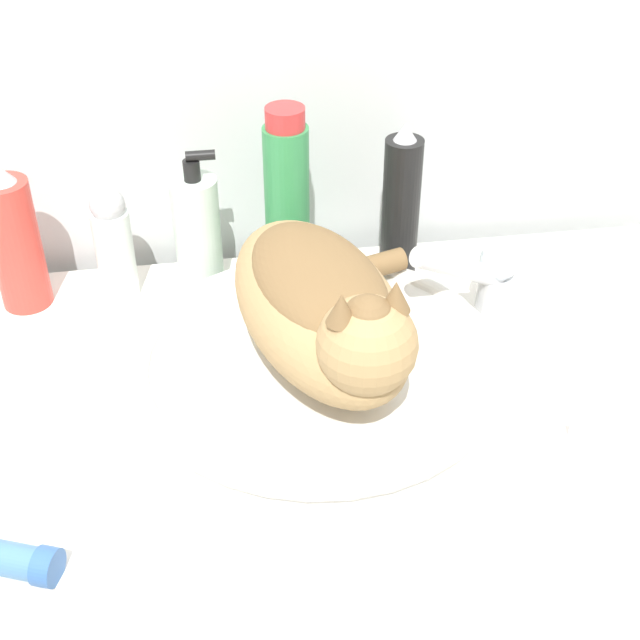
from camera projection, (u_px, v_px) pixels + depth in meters
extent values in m
cube|color=silver|center=(295.00, 10.00, 1.07)|extent=(8.00, 0.05, 2.40)
cube|color=white|center=(331.00, 609.00, 1.28)|extent=(1.04, 0.51, 0.89)
cylinder|color=silver|center=(318.00, 374.00, 0.97)|extent=(0.38, 0.38, 0.04)
torus|color=silver|center=(318.00, 358.00, 0.96)|extent=(0.40, 0.40, 0.02)
ellipsoid|color=tan|center=(318.00, 307.00, 0.92)|extent=(0.22, 0.33, 0.12)
ellipsoid|color=brown|center=(318.00, 281.00, 0.90)|extent=(0.17, 0.25, 0.05)
sphere|color=tan|center=(367.00, 345.00, 0.80)|extent=(0.09, 0.09, 0.09)
sphere|color=brown|center=(368.00, 322.00, 0.79)|extent=(0.05, 0.05, 0.05)
cone|color=brown|center=(341.00, 308.00, 0.77)|extent=(0.03, 0.03, 0.03)
cone|color=brown|center=(396.00, 296.00, 0.78)|extent=(0.03, 0.03, 0.03)
cylinder|color=brown|center=(341.00, 275.00, 1.05)|extent=(0.17, 0.08, 0.03)
cylinder|color=silver|center=(494.00, 297.00, 1.08)|extent=(0.04, 0.04, 0.06)
cylinder|color=silver|center=(459.00, 268.00, 1.01)|extent=(0.14, 0.08, 0.09)
sphere|color=silver|center=(499.00, 261.00, 1.05)|extent=(0.05, 0.05, 0.05)
cylinder|color=silver|center=(198.00, 236.00, 1.10)|extent=(0.06, 0.06, 0.15)
cylinder|color=black|center=(192.00, 170.00, 1.05)|extent=(0.02, 0.02, 0.02)
cylinder|color=black|center=(200.00, 155.00, 1.04)|extent=(0.03, 0.01, 0.01)
cylinder|color=#DB3D33|center=(16.00, 245.00, 1.07)|extent=(0.06, 0.06, 0.17)
cylinder|color=silver|center=(115.00, 255.00, 1.10)|extent=(0.05, 0.05, 0.12)
sphere|color=#B7B7BC|center=(107.00, 205.00, 1.06)|extent=(0.04, 0.04, 0.04)
cylinder|color=#338C4C|center=(287.00, 208.00, 1.10)|extent=(0.06, 0.06, 0.21)
cylinder|color=red|center=(285.00, 118.00, 1.03)|extent=(0.05, 0.05, 0.02)
cylinder|color=black|center=(401.00, 209.00, 1.12)|extent=(0.05, 0.05, 0.19)
cone|color=#B7B7BC|center=(405.00, 132.00, 1.06)|extent=(0.03, 0.03, 0.02)
cylinder|color=#3866AD|center=(47.00, 567.00, 0.77)|extent=(0.03, 0.04, 0.04)
cube|color=silver|center=(615.00, 438.00, 0.91)|extent=(0.08, 0.04, 0.02)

